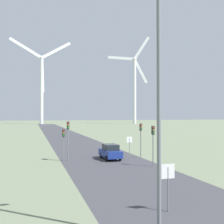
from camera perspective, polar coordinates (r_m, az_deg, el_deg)
The scene contains 11 objects.
road_surface at distance 53.65m, azimuth -8.18°, elevation -6.44°, with size 10.00×240.00×0.01m.
streetlamp at distance 11.59m, azimuth 10.13°, elevation 11.37°, with size 2.80×0.32×12.79m.
stop_sign_near at distance 15.15m, azimuth 12.08°, elevation -13.91°, with size 0.81×0.07×2.61m.
stop_sign_far at distance 36.53m, azimuth 3.80°, elevation -6.50°, with size 0.81×0.07×2.36m.
traffic_light_post_near_left at distance 31.07m, azimuth -9.54°, elevation -4.35°, with size 0.28×0.34×4.60m.
traffic_light_post_near_right at distance 27.64m, azimuth 8.94°, elevation -5.34°, with size 0.28×0.34×4.21m.
traffic_light_post_mid_left at distance 31.12m, azimuth -10.51°, elevation -5.47°, with size 0.28×0.34×3.73m.
traffic_light_post_mid_right at distance 33.68m, azimuth 6.30°, elevation -4.47°, with size 0.28×0.34×4.27m.
car_approaching at distance 32.01m, azimuth -0.37°, elevation -8.64°, with size 1.93×4.15×1.83m.
wind_turbine_left at distance 174.45m, azimuth -15.07°, elevation 6.32°, with size 38.61×5.93×54.81m.
wind_turbine_center at distance 180.52m, azimuth 4.92°, elevation 6.15°, with size 28.45×6.02×59.90m.
Camera 1 is at (-8.12, -4.78, 5.26)m, focal length 42.00 mm.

